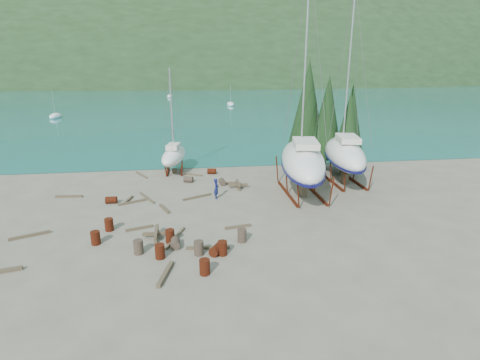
{
  "coord_description": "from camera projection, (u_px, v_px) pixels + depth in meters",
  "views": [
    {
      "loc": [
        -1.59,
        -25.09,
        10.94
      ],
      "look_at": [
        2.22,
        3.0,
        2.18
      ],
      "focal_mm": 28.0,
      "sensor_mm": 36.0,
      "label": 1
    }
  ],
  "objects": [
    {
      "name": "timber_3",
      "position": [
        175.0,
        238.0,
        24.51
      ],
      "size": [
        1.25,
        3.06,
        0.15
      ],
      "primitive_type": "cube",
      "rotation": [
        0.0,
        0.0,
        2.79
      ],
      "color": "brown",
      "rests_on": "ground"
    },
    {
      "name": "drum_9",
      "position": [
        188.0,
        179.0,
        36.29
      ],
      "size": [
        1.02,
        0.82,
        0.58
      ],
      "primitive_type": "cylinder",
      "rotation": [
        1.57,
        0.0,
        1.26
      ],
      "color": "#2D2823",
      "rests_on": "ground"
    },
    {
      "name": "drum_10",
      "position": [
        160.0,
        251.0,
        21.98
      ],
      "size": [
        0.58,
        0.58,
        0.88
      ],
      "primitive_type": "cylinder",
      "color": "#601810",
      "rests_on": "ground"
    },
    {
      "name": "large_sailboat_far",
      "position": [
        344.0,
        153.0,
        35.75
      ],
      "size": [
        5.34,
        11.46,
        17.47
      ],
      "rotation": [
        0.0,
        0.0,
        -0.2
      ],
      "color": "white",
      "rests_on": "ground"
    },
    {
      "name": "timber_8",
      "position": [
        164.0,
        209.0,
        29.45
      ],
      "size": [
        0.93,
        1.88,
        0.19
      ],
      "primitive_type": "cube",
      "rotation": [
        0.0,
        0.0,
        0.4
      ],
      "color": "brown",
      "rests_on": "ground"
    },
    {
      "name": "timber_9",
      "position": [
        192.0,
        175.0,
        38.6
      ],
      "size": [
        2.02,
        1.11,
        0.15
      ],
      "primitive_type": "cube",
      "rotation": [
        0.0,
        0.0,
        1.11
      ],
      "color": "brown",
      "rests_on": "ground"
    },
    {
      "name": "drum_5",
      "position": [
        199.0,
        248.0,
        22.38
      ],
      "size": [
        0.58,
        0.58,
        0.88
      ],
      "primitive_type": "cylinder",
      "color": "#2D2823",
      "rests_on": "ground"
    },
    {
      "name": "timber_16",
      "position": [
        165.0,
        274.0,
        20.22
      ],
      "size": [
        0.82,
        2.43,
        0.23
      ],
      "primitive_type": "cube",
      "rotation": [
        0.0,
        0.0,
        2.9
      ],
      "color": "brown",
      "rests_on": "ground"
    },
    {
      "name": "drum_8",
      "position": [
        109.0,
        225.0,
        25.66
      ],
      "size": [
        0.58,
        0.58,
        0.88
      ],
      "primitive_type": "cylinder",
      "color": "#601810",
      "rests_on": "ground"
    },
    {
      "name": "ground",
      "position": [
        215.0,
        222.0,
        27.19
      ],
      "size": [
        600.0,
        600.0,
        0.0
      ],
      "primitive_type": "plane",
      "color": "#645F4F",
      "rests_on": "ground"
    },
    {
      "name": "timber_0",
      "position": [
        141.0,
        175.0,
        38.54
      ],
      "size": [
        1.44,
        2.4,
        0.14
      ],
      "primitive_type": "cube",
      "rotation": [
        0.0,
        0.0,
        0.51
      ],
      "color": "brown",
      "rests_on": "ground"
    },
    {
      "name": "cypress_mid_right",
      "position": [
        348.0,
        128.0,
        37.0
      ],
      "size": [
        3.06,
        3.06,
        8.5
      ],
      "color": "black",
      "rests_on": "ground"
    },
    {
      "name": "drum_11",
      "position": [
        222.0,
        182.0,
        35.5
      ],
      "size": [
        0.69,
        0.95,
        0.58
      ],
      "primitive_type": "cylinder",
      "rotation": [
        1.57,
        0.0,
        3.27
      ],
      "color": "#2D2823",
      "rests_on": "ground"
    },
    {
      "name": "drum_1",
      "position": [
        175.0,
        243.0,
        23.32
      ],
      "size": [
        0.6,
        0.89,
        0.58
      ],
      "primitive_type": "cylinder",
      "rotation": [
        1.57,
        0.0,
        3.16
      ],
      "color": "#2D2823",
      "rests_on": "ground"
    },
    {
      "name": "drum_14",
      "position": [
        170.0,
        236.0,
        23.94
      ],
      "size": [
        0.58,
        0.58,
        0.88
      ],
      "primitive_type": "cylinder",
      "color": "#601810",
      "rests_on": "ground"
    },
    {
      "name": "far_house_right",
      "position": [
        244.0,
        80.0,
        210.06
      ],
      "size": [
        6.6,
        5.6,
        5.6
      ],
      "color": "beige",
      "rests_on": "ground"
    },
    {
      "name": "timber_10",
      "position": [
        197.0,
        197.0,
        32.09
      ],
      "size": [
        2.52,
        1.37,
        0.16
      ],
      "primitive_type": "cube",
      "rotation": [
        0.0,
        0.0,
        2.03
      ],
      "color": "brown",
      "rests_on": "ground"
    },
    {
      "name": "timber_2",
      "position": [
        69.0,
        196.0,
        32.19
      ],
      "size": [
        2.28,
        0.36,
        0.19
      ],
      "primitive_type": "cube",
      "rotation": [
        0.0,
        0.0,
        1.49
      ],
      "color": "brown",
      "rests_on": "ground"
    },
    {
      "name": "timber_15",
      "position": [
        147.0,
        198.0,
        31.91
      ],
      "size": [
        1.55,
        2.8,
        0.15
      ],
      "primitive_type": "cube",
      "rotation": [
        0.0,
        0.0,
        0.48
      ],
      "color": "brown",
      "rests_on": "ground"
    },
    {
      "name": "far_house_left",
      "position": [
        77.0,
        80.0,
        198.51
      ],
      "size": [
        6.6,
        5.6,
        5.6
      ],
      "color": "beige",
      "rests_on": "ground"
    },
    {
      "name": "far_hill",
      "position": [
        189.0,
        78.0,
        330.15
      ],
      "size": [
        800.0,
        360.0,
        110.0
      ],
      "primitive_type": "ellipsoid",
      "color": "#1E3219",
      "rests_on": "ground"
    },
    {
      "name": "worker",
      "position": [
        216.0,
        189.0,
        31.71
      ],
      "size": [
        0.54,
        0.72,
        1.77
      ],
      "primitive_type": "imported",
      "rotation": [
        0.0,
        0.0,
        1.38
      ],
      "color": "#121952",
      "rests_on": "ground"
    },
    {
      "name": "cypress_near_right",
      "position": [
        327.0,
        117.0,
        38.44
      ],
      "size": [
        3.6,
        3.6,
        10.0
      ],
      "color": "black",
      "rests_on": "ground"
    },
    {
      "name": "drum_4",
      "position": [
        212.0,
        171.0,
        39.06
      ],
      "size": [
        0.98,
        0.76,
        0.58
      ],
      "primitive_type": "cylinder",
      "rotation": [
        1.57,
        0.0,
        1.35
      ],
      "color": "#601810",
      "rests_on": "ground"
    },
    {
      "name": "cypress_far_right",
      "position": [
        350.0,
        121.0,
        39.95
      ],
      "size": [
        3.24,
        3.24,
        9.0
      ],
      "color": "black",
      "rests_on": "ground"
    },
    {
      "name": "moored_boat_mid",
      "position": [
        231.0,
        104.0,
        104.1
      ],
      "size": [
        2.0,
        5.0,
        6.05
      ],
      "color": "white",
      "rests_on": "ground"
    },
    {
      "name": "small_sailboat_shore",
      "position": [
        174.0,
        156.0,
        39.48
      ],
      "size": [
        3.31,
        6.93,
        10.65
      ],
      "rotation": [
        0.0,
        0.0,
        -0.19
      ],
      "color": "white",
      "rests_on": "ground"
    },
    {
      "name": "timber_12",
      "position": [
        140.0,
        228.0,
        25.96
      ],
      "size": [
        1.86,
        0.75,
        0.17
      ],
      "primitive_type": "cube",
      "rotation": [
        0.0,
        0.0,
        1.89
      ],
      "color": "brown",
      "rests_on": "ground"
    },
    {
      "name": "timber_5",
      "position": [
        208.0,
        248.0,
        23.18
      ],
      "size": [
        2.71,
        0.41,
        0.16
      ],
      "primitive_type": "cube",
      "rotation": [
        0.0,
        0.0,
        1.48
      ],
      "color": "brown",
      "rests_on": "ground"
    },
    {
      "name": "timber_13",
      "position": [
        11.0,
        269.0,
        20.67
      ],
      "size": [
        1.13,
        0.46,
        0.22
      ],
      "primitive_type": "cube",
      "rotation": [
        0.0,
        0.0,
        1.8
      ],
      "color": "brown",
      "rests_on": "ground"
    },
    {
      "name": "bay_water",
      "position": [
        189.0,
        78.0,
        325.42
      ],
      "size": [
        700.0,
        700.0,
        0.0
      ],
      "primitive_type": "plane",
      "color": "#166870",
      "rests_on": "ground"
    },
    {
      "name": "timber_6",
      "position": [
        229.0,
        183.0,
        35.8
      ],
      "size": [
        1.66,
        0.23,
        0.19
      ],
      "primitive_type": "cube",
      "rotation": [
        0.0,
        0.0,
        1.55
      ],
      "color": "brown",
      "rests_on": "ground"
    },
    {
      "name": "drum_0",
      "position": [
        96.0,
        238.0,
        23.7
      ],
      "size": [
        0.58,
        0.58,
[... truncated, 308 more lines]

